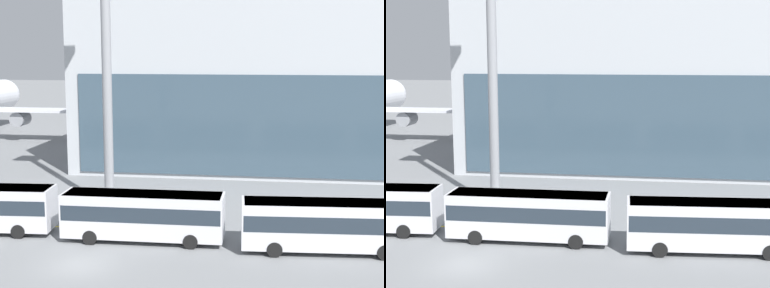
{
  "view_description": "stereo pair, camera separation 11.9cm",
  "coord_description": "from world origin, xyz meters",
  "views": [
    {
      "loc": [
        11.82,
        -33.05,
        13.01
      ],
      "look_at": [
        3.6,
        23.09,
        4.0
      ],
      "focal_mm": 55.0,
      "sensor_mm": 36.0,
      "label": 1
    },
    {
      "loc": [
        11.94,
        -33.03,
        13.01
      ],
      "look_at": [
        3.6,
        23.09,
        4.0
      ],
      "focal_mm": 55.0,
      "sensor_mm": 36.0,
      "label": 2
    }
  ],
  "objects": [
    {
      "name": "floodlight_mast",
      "position": [
        -1.92,
        13.23,
        16.95
      ],
      "size": [
        2.87,
        2.87,
        27.38
      ],
      "color": "gray",
      "rests_on": "ground_plane"
    },
    {
      "name": "lane_stripe_0",
      "position": [
        -6.4,
        7.53,
        0.0
      ],
      "size": [
        6.93,
        0.35,
        0.01
      ],
      "primitive_type": "cube",
      "rotation": [
        0.0,
        0.0,
        -0.02
      ],
      "color": "yellow",
      "rests_on": "ground_plane"
    },
    {
      "name": "shuttle_bus_2",
      "position": [
        15.17,
        4.67,
        1.97
      ],
      "size": [
        11.25,
        3.42,
        3.37
      ],
      "rotation": [
        0.0,
        0.0,
        0.07
      ],
      "color": "silver",
      "rests_on": "ground_plane"
    },
    {
      "name": "shuttle_bus_1",
      "position": [
        2.84,
        5.17,
        1.97
      ],
      "size": [
        11.13,
        2.87,
        3.37
      ],
      "rotation": [
        0.0,
        0.0,
        0.01
      ],
      "color": "silver",
      "rests_on": "ground_plane"
    },
    {
      "name": "airliner_at_gate_far",
      "position": [
        23.34,
        58.98,
        4.53
      ],
      "size": [
        36.0,
        34.43,
        13.18
      ],
      "rotation": [
        0.0,
        0.0,
        1.36
      ],
      "color": "white",
      "rests_on": "ground_plane"
    },
    {
      "name": "ground_plane",
      "position": [
        0.0,
        0.0,
        0.0
      ],
      "size": [
        440.0,
        440.0,
        0.0
      ],
      "primitive_type": "plane",
      "color": "slate"
    }
  ]
}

